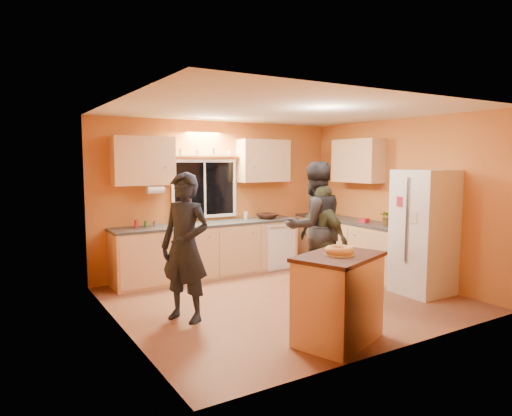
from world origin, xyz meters
TOP-DOWN VIEW (x-y plane):
  - ground at (0.00, 0.00)m, footprint 4.50×4.50m
  - room_shell at (0.12, 0.41)m, footprint 4.54×4.04m
  - back_counter at (0.01, 1.70)m, footprint 4.23×0.62m
  - right_counter at (1.95, 0.50)m, footprint 0.62×1.84m
  - refrigerator at (1.89, -0.80)m, footprint 0.72×0.70m
  - island at (-0.37, -1.52)m, footprint 1.15×0.96m
  - bundt_pastry at (-0.37, -1.52)m, footprint 0.31×0.31m
  - person_left at (-1.51, -0.06)m, footprint 0.71×0.78m
  - person_center at (0.61, 0.13)m, footprint 1.02×0.85m
  - person_right at (0.64, -0.04)m, footprint 0.44×0.95m
  - mixing_bowl at (0.77, 1.66)m, footprint 0.44×0.44m
  - utensil_crock at (-0.66, 1.71)m, footprint 0.14×0.14m
  - potted_plant at (1.94, -0.06)m, footprint 0.27×0.23m
  - red_box at (1.89, 0.40)m, footprint 0.19×0.16m

SIDE VIEW (x-z plane):
  - ground at x=0.00m, z-range 0.00..0.00m
  - back_counter at x=0.01m, z-range 0.00..0.90m
  - right_counter at x=1.95m, z-range 0.00..0.90m
  - island at x=-0.37m, z-range 0.01..0.95m
  - person_right at x=0.64m, z-range 0.00..1.58m
  - person_left at x=-1.51m, z-range 0.00..1.80m
  - refrigerator at x=1.89m, z-range 0.00..1.80m
  - red_box at x=1.89m, z-range 0.90..0.97m
  - mixing_bowl at x=0.77m, z-range 0.90..0.99m
  - person_center at x=0.61m, z-range 0.00..1.92m
  - utensil_crock at x=-0.66m, z-range 0.90..1.07m
  - bundt_pastry at x=-0.37m, z-range 0.94..1.03m
  - potted_plant at x=1.94m, z-range 0.90..1.18m
  - room_shell at x=0.12m, z-range 0.31..2.92m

